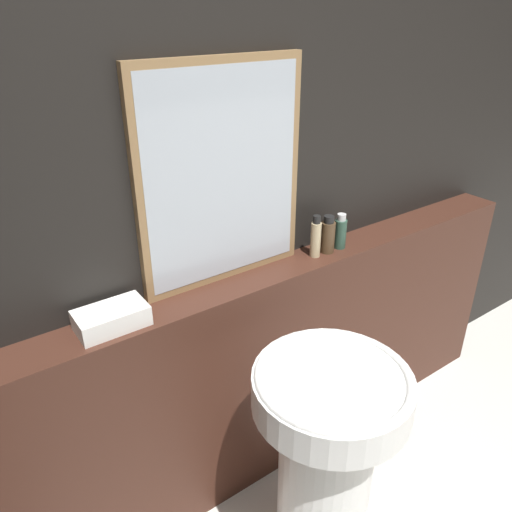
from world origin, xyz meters
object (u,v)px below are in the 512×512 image
pedestal_sink (325,460)px  shampoo_bottle (316,238)px  lotion_bottle (340,232)px  conditioner_bottle (328,235)px  towel_stack (112,318)px  mirror (223,177)px

pedestal_sink → shampoo_bottle: (0.34, 0.47, 0.52)m
lotion_bottle → pedestal_sink: bearing=-134.8°
conditioner_bottle → lotion_bottle: size_ratio=1.06×
lotion_bottle → shampoo_bottle: bearing=180.0°
pedestal_sink → conditioner_bottle: 0.81m
towel_stack → lotion_bottle: 0.95m
pedestal_sink → lotion_bottle: size_ratio=6.01×
shampoo_bottle → conditioner_bottle: size_ratio=1.11×
towel_stack → conditioner_bottle: (0.88, 0.00, 0.04)m
mirror → shampoo_bottle: (0.37, -0.07, -0.29)m
towel_stack → conditioner_bottle: conditioner_bottle is taller
towel_stack → lotion_bottle: bearing=0.0°
lotion_bottle → mirror: bearing=172.5°
towel_stack → conditioner_bottle: bearing=0.0°
shampoo_bottle → conditioner_bottle: 0.06m
towel_stack → lotion_bottle: size_ratio=1.47×
pedestal_sink → towel_stack: size_ratio=4.08×
shampoo_bottle → lotion_bottle: (0.13, 0.00, -0.01)m
mirror → towel_stack: mirror is taller
pedestal_sink → conditioner_bottle: (0.40, 0.47, 0.52)m
pedestal_sink → conditioner_bottle: bearing=49.6°
pedestal_sink → mirror: mirror is taller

